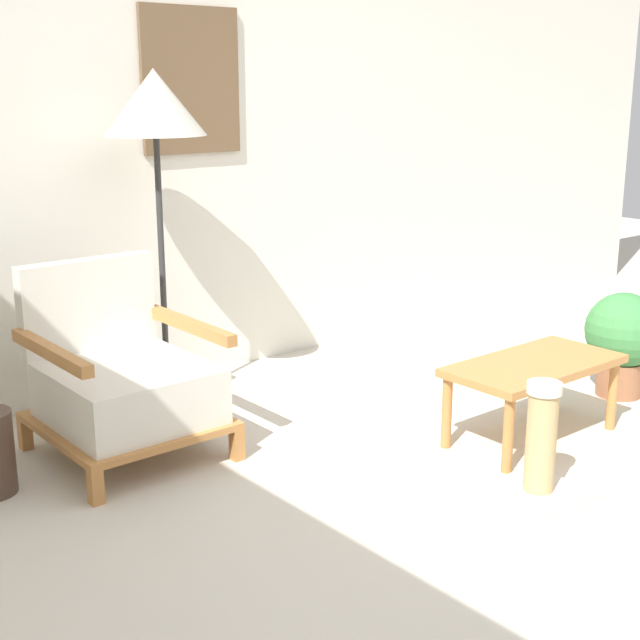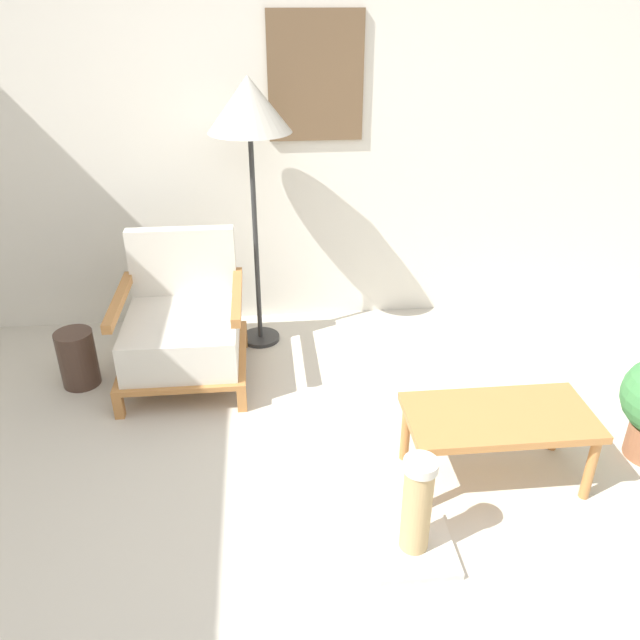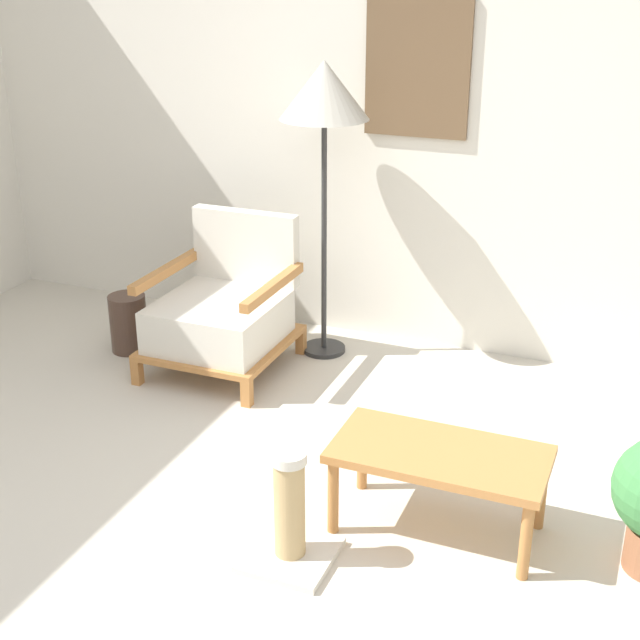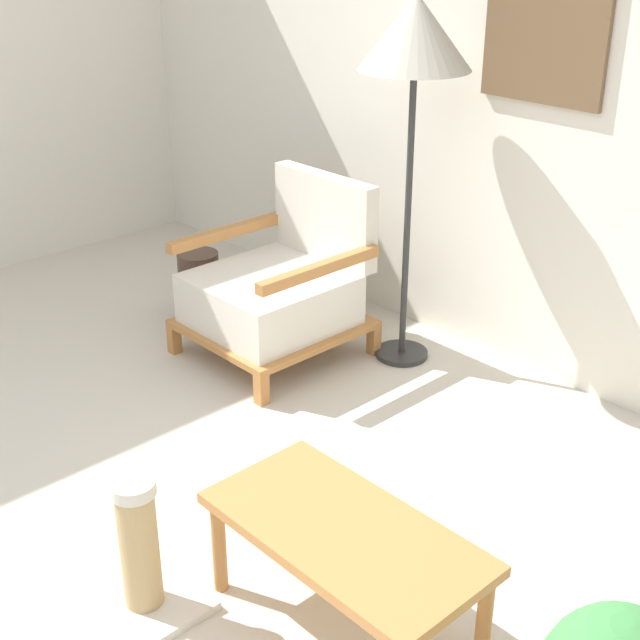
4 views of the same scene
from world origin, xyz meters
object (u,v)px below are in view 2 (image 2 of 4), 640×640
armchair (183,327)px  floor_lamp (249,113)px  coffee_table (499,423)px  vase (78,358)px  scratching_post (416,519)px

armchair → floor_lamp: (0.43, 0.38, 1.09)m
coffee_table → vase: bearing=154.5°
vase → coffee_table: bearing=-25.5°
coffee_table → scratching_post: (-0.46, -0.39, -0.14)m
vase → scratching_post: scratching_post is taller
scratching_post → vase: bearing=139.5°
vase → scratching_post: 2.12m
coffee_table → scratching_post: scratching_post is taller
floor_lamp → vase: (-1.03, -0.41, -1.25)m
floor_lamp → armchair: bearing=-138.4°
coffee_table → scratching_post: size_ratio=1.78×
coffee_table → floor_lamp: bearing=126.8°
coffee_table → scratching_post: bearing=-139.6°
armchair → coffee_table: bearing=-34.5°
coffee_table → scratching_post: 0.61m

